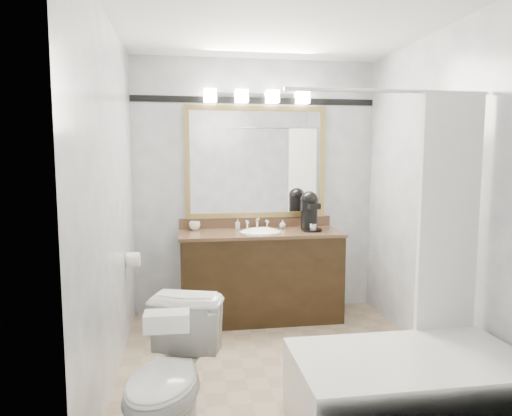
% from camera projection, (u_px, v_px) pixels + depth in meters
% --- Properties ---
extents(room, '(2.42, 2.62, 2.52)m').
position_uv_depth(room, '(284.00, 199.00, 3.27)').
color(room, '#9D876A').
rests_on(room, ground).
extents(vanity, '(1.53, 0.58, 0.97)m').
position_uv_depth(vanity, '(260.00, 273.00, 4.36)').
color(vanity, black).
rests_on(vanity, ground).
extents(mirror, '(1.40, 0.04, 1.10)m').
position_uv_depth(mirror, '(256.00, 162.00, 4.51)').
color(mirror, '#A98B4C').
rests_on(mirror, room).
extents(vanity_light_bar, '(1.02, 0.14, 0.12)m').
position_uv_depth(vanity_light_bar, '(257.00, 96.00, 4.38)').
color(vanity_light_bar, silver).
rests_on(vanity_light_bar, room).
extents(accent_stripe, '(2.40, 0.01, 0.06)m').
position_uv_depth(accent_stripe, '(256.00, 101.00, 4.45)').
color(accent_stripe, black).
rests_on(accent_stripe, room).
extents(bathtub, '(1.30, 0.75, 1.96)m').
position_uv_depth(bathtub, '(412.00, 383.00, 2.59)').
color(bathtub, white).
rests_on(bathtub, ground).
extents(tp_roll, '(0.11, 0.12, 0.12)m').
position_uv_depth(tp_roll, '(133.00, 259.00, 3.81)').
color(tp_roll, white).
rests_on(tp_roll, room).
extents(toilet, '(0.63, 0.84, 0.76)m').
position_uv_depth(toilet, '(170.00, 380.00, 2.41)').
color(toilet, white).
rests_on(toilet, ground).
extents(tissue_box, '(0.21, 0.12, 0.08)m').
position_uv_depth(tissue_box, '(167.00, 321.00, 2.10)').
color(tissue_box, white).
rests_on(tissue_box, toilet).
extents(coffee_maker, '(0.19, 0.25, 0.38)m').
position_uv_depth(coffee_maker, '(310.00, 210.00, 4.37)').
color(coffee_maker, black).
rests_on(coffee_maker, vanity).
extents(cup_left, '(0.13, 0.13, 0.08)m').
position_uv_depth(cup_left, '(195.00, 226.00, 4.40)').
color(cup_left, white).
rests_on(cup_left, vanity).
extents(soap_bottle_a, '(0.05, 0.05, 0.09)m').
position_uv_depth(soap_bottle_a, '(238.00, 224.00, 4.48)').
color(soap_bottle_a, white).
rests_on(soap_bottle_a, vanity).
extents(soap_bottle_b, '(0.08, 0.08, 0.08)m').
position_uv_depth(soap_bottle_b, '(283.00, 224.00, 4.51)').
color(soap_bottle_b, white).
rests_on(soap_bottle_b, vanity).
extents(soap_bar, '(0.08, 0.05, 0.02)m').
position_uv_depth(soap_bar, '(265.00, 228.00, 4.44)').
color(soap_bar, beige).
rests_on(soap_bar, vanity).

